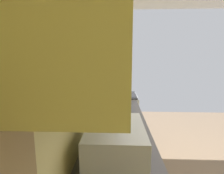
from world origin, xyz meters
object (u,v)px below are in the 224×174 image
at_px(microwave, 116,144).
at_px(kettle, 126,125).
at_px(oven_range, 120,117).
at_px(bowl, 123,104).

height_order(microwave, kettle, microwave).
height_order(oven_range, bowl, oven_range).
xyz_separation_m(microwave, bowl, (1.37, -0.09, -0.10)).
xyz_separation_m(oven_range, kettle, (-1.62, -0.04, 0.51)).
distance_m(microwave, bowl, 1.38).
bearing_deg(oven_range, bowl, -176.89).
bearing_deg(bowl, kettle, 180.00).
bearing_deg(bowl, microwave, 176.26).
distance_m(microwave, kettle, 0.54).
xyz_separation_m(oven_range, microwave, (-2.15, 0.05, 0.58)).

